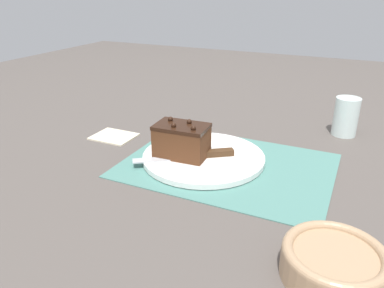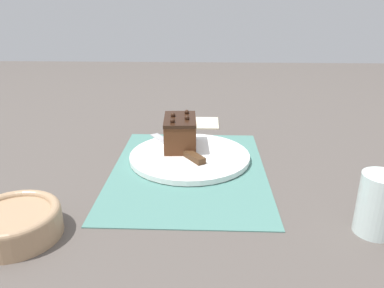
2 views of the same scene
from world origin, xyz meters
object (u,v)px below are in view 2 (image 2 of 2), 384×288
object	(u,v)px
cake_plate	(188,156)
chocolate_cake	(180,132)
drinking_glass	(378,204)
serving_knife	(184,152)
small_bowl	(15,222)

from	to	relation	value
cake_plate	chocolate_cake	bearing A→B (deg)	26.43
cake_plate	drinking_glass	size ratio (longest dim) A/B	2.72
cake_plate	serving_knife	xyz separation A→B (m)	(0.00, 0.01, 0.01)
chocolate_cake	drinking_glass	bearing A→B (deg)	-133.61
serving_knife	small_bowl	xyz separation A→B (m)	(-0.32, 0.25, 0.01)
serving_knife	drinking_glass	xyz separation A→B (m)	(-0.28, -0.33, 0.03)
drinking_glass	small_bowl	size ratio (longest dim) A/B	0.71
cake_plate	small_bowl	size ratio (longest dim) A/B	1.95
chocolate_cake	serving_knife	world-z (taller)	chocolate_cake
cake_plate	serving_knife	size ratio (longest dim) A/B	1.40
chocolate_cake	small_bowl	xyz separation A→B (m)	(-0.36, 0.24, -0.03)
serving_knife	small_bowl	distance (m)	0.40
cake_plate	chocolate_cake	xyz separation A→B (m)	(0.04, 0.02, 0.04)
serving_knife	cake_plate	bearing A→B (deg)	-39.24
small_bowl	chocolate_cake	bearing A→B (deg)	-34.05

